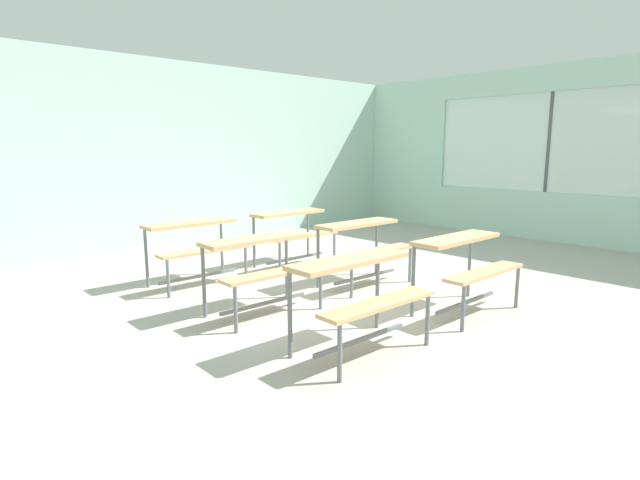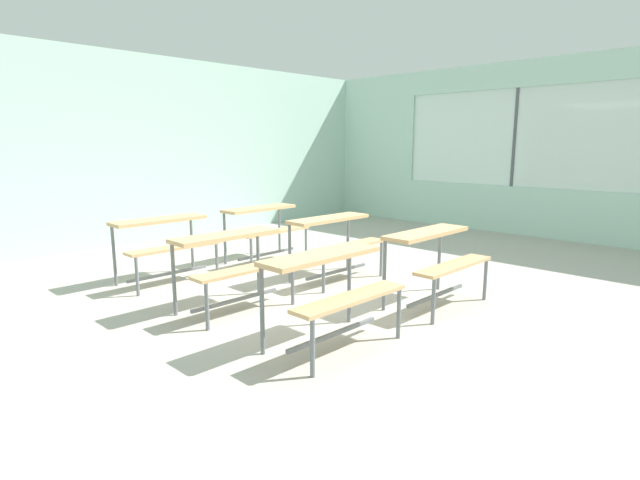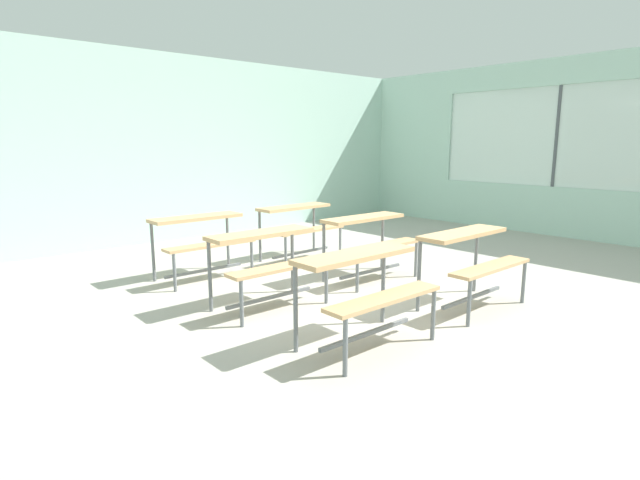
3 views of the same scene
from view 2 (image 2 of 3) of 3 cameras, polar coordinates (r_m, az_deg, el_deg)
name	(u,v)px [view 2 (image 2 of 3)]	position (r m, az deg, el deg)	size (l,w,h in m)	color
ground	(348,301)	(5.29, 3.23, -6.96)	(10.00, 9.00, 0.05)	#ADA89E
wall_back	(139,150)	(8.68, -19.97, 9.65)	(10.00, 0.12, 3.00)	silver
wall_right	(551,153)	(9.35, 24.88, 9.02)	(0.12, 9.00, 3.00)	silver
desk_bench_r0c0	(331,277)	(3.94, 1.28, -4.30)	(1.11, 0.60, 0.74)	tan
desk_bench_r0c1	(436,250)	(5.08, 13.07, -1.10)	(1.10, 0.59, 0.74)	tan
desk_bench_r1c0	(233,253)	(4.88, -9.93, -1.48)	(1.10, 0.60, 0.74)	tan
desk_bench_r1c1	(335,233)	(5.89, 1.76, 0.81)	(1.11, 0.61, 0.74)	tan
desk_bench_r2c0	(164,235)	(6.06, -17.35, 0.60)	(1.10, 0.60, 0.74)	tan
desk_bench_r2c1	(265,221)	(6.88, -6.33, 2.22)	(1.12, 0.62, 0.74)	tan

